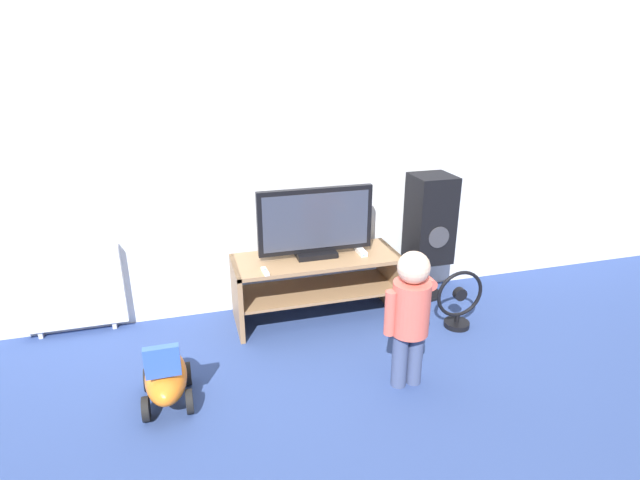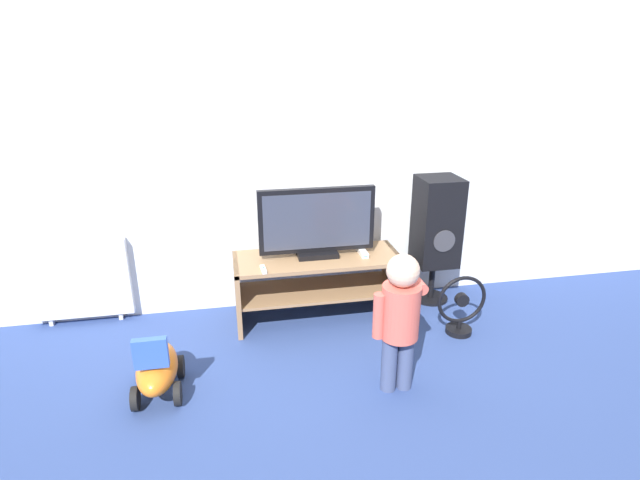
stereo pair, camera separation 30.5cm
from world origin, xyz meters
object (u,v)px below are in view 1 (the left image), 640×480
object	(u,v)px
television	(316,223)
floor_fan	(459,302)
ride_on_toy	(166,377)
child	(410,308)
speaker_tower	(430,221)
remote_primary	(265,271)
game_console	(360,251)
radiator	(71,289)

from	to	relation	value
television	floor_fan	xyz separation A→B (m)	(1.01, -0.48, -0.57)
ride_on_toy	television	bearing A→B (deg)	34.23
child	floor_fan	size ratio (longest dim) A/B	1.94
child	ride_on_toy	world-z (taller)	child
television	ride_on_toy	xyz separation A→B (m)	(-1.16, -0.79, -0.61)
speaker_tower	ride_on_toy	distance (m)	2.40
speaker_tower	floor_fan	world-z (taller)	speaker_tower
ride_on_toy	speaker_tower	bearing A→B (deg)	21.93
remote_primary	child	world-z (taller)	child
television	game_console	distance (m)	0.44
television	ride_on_toy	world-z (taller)	television
television	remote_primary	bearing A→B (deg)	-154.40
television	floor_fan	distance (m)	1.26
television	floor_fan	size ratio (longest dim) A/B	1.89
game_console	speaker_tower	distance (m)	0.69
remote_primary	child	size ratio (longest dim) A/B	0.14
remote_primary	ride_on_toy	distance (m)	0.99
floor_fan	radiator	xyz separation A→B (m)	(-2.83, 0.72, 0.16)
remote_primary	radiator	distance (m)	1.46
speaker_tower	radiator	distance (m)	2.86
television	ride_on_toy	size ratio (longest dim) A/B	1.72
television	child	distance (m)	1.09
speaker_tower	remote_primary	bearing A→B (deg)	-168.44
ride_on_toy	radiator	world-z (taller)	radiator
remote_primary	child	bearing A→B (deg)	-46.81
game_console	television	bearing A→B (deg)	173.55
speaker_tower	ride_on_toy	bearing A→B (deg)	-158.07
television	floor_fan	bearing A→B (deg)	-25.41
ride_on_toy	radiator	distance (m)	1.23
radiator	floor_fan	bearing A→B (deg)	-14.22
child	floor_fan	distance (m)	0.93
child	ride_on_toy	distance (m)	1.54
game_console	speaker_tower	xyz separation A→B (m)	(0.66, 0.13, 0.15)
television	child	size ratio (longest dim) A/B	0.97
remote_primary	speaker_tower	world-z (taller)	speaker_tower
ride_on_toy	radiator	bearing A→B (deg)	122.81
television	speaker_tower	xyz separation A→B (m)	(1.02, 0.09, -0.10)
remote_primary	floor_fan	distance (m)	1.51
child	speaker_tower	world-z (taller)	speaker_tower
speaker_tower	radiator	xyz separation A→B (m)	(-2.84, 0.15, -0.32)
game_console	child	bearing A→B (deg)	-92.10
television	radiator	size ratio (longest dim) A/B	1.21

